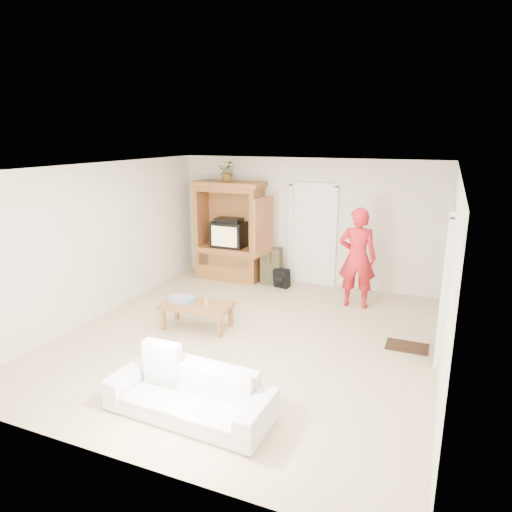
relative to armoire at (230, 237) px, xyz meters
The scene contains 19 objects.
floor 3.22m from the armoire, 59.36° to the right, with size 6.00×6.00×0.00m, color tan.
ceiling 3.53m from the armoire, 59.36° to the right, with size 6.00×6.00×0.00m, color white.
wall_back 1.66m from the armoire, 12.11° to the left, with size 5.50×5.50×0.00m, color silver.
wall_front 5.89m from the armoire, 74.44° to the right, with size 5.50×5.50×0.00m, color silver.
wall_left 2.94m from the armoire, 113.79° to the right, with size 6.00×6.00×0.00m, color silver.
wall_right 5.09m from the armoire, 31.60° to the right, with size 6.00×6.00×0.00m, color silver.
armoire is the anchor object (origin of this frame).
door_back 1.76m from the armoire, 10.13° to the left, with size 0.85×0.05×2.04m, color white.
doorway_right 4.77m from the armoire, 25.61° to the right, with size 0.05×0.90×2.04m, color black.
framed_picture 4.43m from the armoire, 10.03° to the right, with size 0.03×0.60×0.48m, color black.
doormat 4.48m from the armoire, 28.01° to the right, with size 0.60×0.40×0.02m, color #382316.
plant 1.40m from the armoire, 126.74° to the right, with size 0.38×0.33×0.42m, color #4C7238.
man 2.91m from the armoire, 13.09° to the right, with size 0.67×0.44×1.83m, color red.
sofa 5.12m from the armoire, 69.51° to the right, with size 1.88×0.73×0.55m, color white.
coffee_table 2.78m from the armoire, 75.84° to the right, with size 1.17×0.71×0.42m.
towel 2.70m from the armoire, 81.77° to the right, with size 0.38×0.28×0.08m, color #E44CAB.
candle 2.75m from the armoire, 72.46° to the right, with size 0.08×0.08×0.10m, color tan.
backpack_black 1.46m from the armoire, ahead, with size 0.31×0.18×0.38m, color black, non-canonical shape.
backpack_olive 1.09m from the armoire, ahead, with size 0.41×0.30×0.77m, color #47442B, non-canonical shape.
Camera 1 is at (2.61, -5.95, 3.04)m, focal length 32.00 mm.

